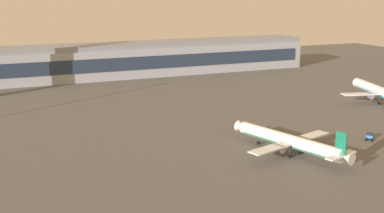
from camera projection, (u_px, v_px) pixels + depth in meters
ground_plane at (287, 153)px, 124.58m from camera, size 416.00×416.00×0.00m
terminal_building at (128, 60)px, 236.77m from camera, size 190.09×22.40×16.40m
airplane_terminal_side at (290, 141)px, 122.63m from camera, size 28.22×35.91×9.41m
airplane_near_gate at (383, 93)px, 179.09m from camera, size 31.88×40.61×10.59m
pushback_tug at (370, 136)px, 135.53m from camera, size 3.51×3.36×2.05m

